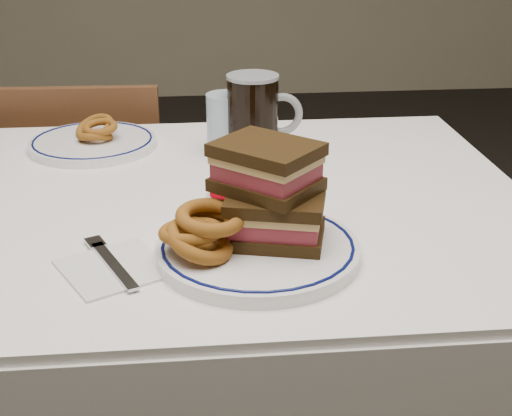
{
  "coord_description": "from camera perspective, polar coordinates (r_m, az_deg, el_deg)",
  "views": [
    {
      "loc": [
        0.06,
        -1.11,
        1.22
      ],
      "look_at": [
        0.15,
        -0.22,
        0.83
      ],
      "focal_mm": 50.0,
      "sensor_mm": 36.0,
      "label": 1
    }
  ],
  "objects": [
    {
      "name": "chair_far",
      "position": [
        1.92,
        -12.63,
        -0.58
      ],
      "size": [
        0.39,
        0.39,
        0.81
      ],
      "color": "#4A2B18",
      "rests_on": "floor"
    },
    {
      "name": "dining_table",
      "position": [
        1.25,
        -7.74,
        -3.76
      ],
      "size": [
        1.27,
        0.87,
        0.75
      ],
      "color": "white",
      "rests_on": "floor"
    },
    {
      "name": "beer_mug",
      "position": [
        1.35,
        -0.11,
        7.31
      ],
      "size": [
        0.15,
        0.1,
        0.16
      ],
      "color": "black",
      "rests_on": "dining_table"
    },
    {
      "name": "ketchup_ramekin",
      "position": [
        1.08,
        -2.37,
        0.34
      ],
      "size": [
        0.06,
        0.06,
        0.04
      ],
      "color": "silver",
      "rests_on": "main_plate"
    },
    {
      "name": "water_glass",
      "position": [
        1.38,
        -2.39,
        6.67
      ],
      "size": [
        0.08,
        0.08,
        0.12
      ],
      "primitive_type": "cylinder",
      "color": "#9CB2C9",
      "rests_on": "dining_table"
    },
    {
      "name": "far_plate",
      "position": [
        1.47,
        -12.92,
        5.11
      ],
      "size": [
        0.25,
        0.25,
        0.02
      ],
      "color": "white",
      "rests_on": "dining_table"
    },
    {
      "name": "napkin_fork",
      "position": [
        0.99,
        -11.33,
        -4.61
      ],
      "size": [
        0.18,
        0.18,
        0.01
      ],
      "color": "silver",
      "rests_on": "dining_table"
    },
    {
      "name": "onion_rings_main",
      "position": [
        0.97,
        -4.21,
        -1.75
      ],
      "size": [
        0.12,
        0.13,
        0.08
      ],
      "color": "#65350D",
      "rests_on": "main_plate"
    },
    {
      "name": "onion_rings_far",
      "position": [
        1.47,
        -12.66,
        6.09
      ],
      "size": [
        0.09,
        0.11,
        0.06
      ],
      "color": "#65350D",
      "rests_on": "far_plate"
    },
    {
      "name": "reuben_sandwich",
      "position": [
        0.99,
        1.22,
        1.26
      ],
      "size": [
        0.17,
        0.17,
        0.14
      ],
      "color": "black",
      "rests_on": "main_plate"
    },
    {
      "name": "main_plate",
      "position": [
        1.0,
        0.14,
        -3.31
      ],
      "size": [
        0.29,
        0.29,
        0.02
      ],
      "color": "white",
      "rests_on": "dining_table"
    }
  ]
}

